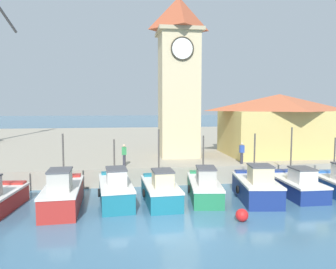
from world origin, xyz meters
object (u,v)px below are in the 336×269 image
Objects in this scene: fishing_boat_mid_left at (116,190)px; fishing_boat_right_outer at (295,185)px; fishing_boat_left_inner at (63,194)px; dock_worker_near_tower at (124,155)px; fishing_boat_mid_right at (204,187)px; dock_worker_along_quay at (242,153)px; mooring_buoy at (242,215)px; fishing_boat_center at (161,190)px; fishing_boat_right_inner at (256,187)px; clock_tower at (179,74)px; warehouse_right at (279,124)px.

fishing_boat_mid_left is 11.45m from fishing_boat_right_outer.
dock_worker_near_tower is at bearing 57.03° from fishing_boat_left_inner.
fishing_boat_mid_right is 3.28× the size of dock_worker_along_quay.
fishing_boat_mid_left is 7.49m from mooring_buoy.
mooring_buoy is at bearing -45.36° from fishing_boat_center.
fishing_boat_right_inner is 2.92× the size of dock_worker_along_quay.
fishing_boat_left_inner is at bearing 160.59° from mooring_buoy.
clock_tower is 15.06m from mooring_buoy.
fishing_boat_center is 0.91× the size of fishing_boat_mid_right.
fishing_boat_right_outer is at bearing 38.97° from mooring_buoy.
fishing_boat_mid_right is 6.70m from dock_worker_near_tower.
fishing_boat_right_outer reaches higher than fishing_boat_left_inner.
fishing_boat_center is 0.32× the size of clock_tower.
fishing_boat_center is at bearing -170.03° from fishing_boat_mid_right.
fishing_boat_left_inner is at bearing -130.90° from clock_tower.
warehouse_right is 6.62m from dock_worker_along_quay.
fishing_boat_center is 0.96× the size of fishing_boat_right_outer.
fishing_boat_mid_left is 0.98× the size of fishing_boat_mid_right.
mooring_buoy is 10.47m from dock_worker_near_tower.
fishing_boat_mid_right is (5.44, 0.20, -0.07)m from fishing_boat_mid_left.
fishing_boat_left_inner is 8.39m from fishing_boat_mid_right.
dock_worker_near_tower is at bearing -138.91° from clock_tower.
fishing_boat_mid_left reaches higher than mooring_buoy.
dock_worker_along_quay is (-2.04, 4.24, 1.49)m from fishing_boat_right_outer.
warehouse_right is (11.66, 8.71, 3.33)m from fishing_boat_center.
fishing_boat_mid_right is 11.44m from clock_tower.
fishing_boat_mid_right is at bearing 179.61° from fishing_boat_right_outer.
fishing_boat_center is 14.93m from warehouse_right.
fishing_boat_mid_left is at bearing 175.78° from fishing_boat_right_inner.
fishing_boat_mid_left is 0.53× the size of warehouse_right.
fishing_boat_right_inner is 4.04m from mooring_buoy.
warehouse_right reaches higher than fishing_boat_left_inner.
fishing_boat_left_inner is at bearing -175.24° from fishing_boat_center.
mooring_buoy is at bearing -32.34° from fishing_boat_mid_left.
dock_worker_near_tower is 1.00× the size of dock_worker_along_quay.
fishing_boat_right_outer is (8.80, 0.45, -0.07)m from fishing_boat_center.
fishing_boat_mid_left is 4.78m from dock_worker_near_tower.
fishing_boat_mid_right is 8.29× the size of mooring_buoy.
fishing_boat_mid_left is 1.03× the size of fishing_boat_right_outer.
fishing_boat_mid_left is at bearing 147.66° from mooring_buoy.
fishing_boat_left_inner is 1.02× the size of fishing_boat_right_outer.
clock_tower is 9.29× the size of dock_worker_near_tower.
clock_tower is at bearing 178.46° from warehouse_right.
mooring_buoy is (3.66, -3.71, -0.41)m from fishing_boat_center.
clock_tower is at bearing 58.74° from fishing_boat_mid_left.
fishing_boat_right_outer is at bearing 2.92° from fishing_boat_center.
clock_tower is at bearing 41.09° from dock_worker_near_tower.
dock_worker_near_tower is at bearing 158.05° from fishing_boat_right_outer.
dock_worker_along_quay reaches higher than mooring_buoy.
fishing_boat_left_inner is 14.58m from clock_tower.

